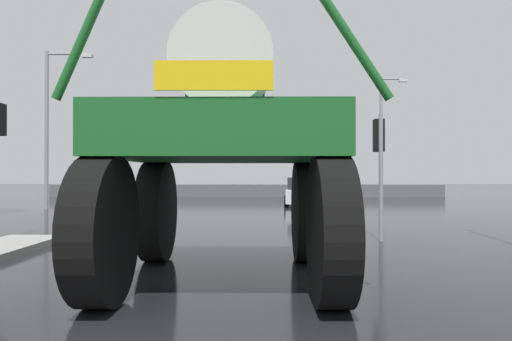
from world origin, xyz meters
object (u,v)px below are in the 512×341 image
object	(u,v)px
oversize_sprayer	(225,153)
traffic_signal_near_right	(379,149)
sedan_ahead	(302,192)
streetlight_far_right	(383,132)
streetlight_far_left	(51,120)

from	to	relation	value
oversize_sprayer	traffic_signal_near_right	bearing A→B (deg)	-39.46
sedan_ahead	streetlight_far_right	world-z (taller)	streetlight_far_right
sedan_ahead	streetlight_far_right	xyz separation A→B (m)	(5.25, 3.37, 3.56)
traffic_signal_near_right	streetlight_far_left	size ratio (longest dim) A/B	0.42
oversize_sprayer	streetlight_far_left	distance (m)	17.65
sedan_ahead	streetlight_far_left	xyz separation A→B (m)	(-12.38, -3.10, 3.61)
traffic_signal_near_right	streetlight_far_left	world-z (taller)	streetlight_far_left
oversize_sprayer	streetlight_far_right	bearing A→B (deg)	-21.31
sedan_ahead	streetlight_far_left	bearing A→B (deg)	108.49
sedan_ahead	traffic_signal_near_right	distance (m)	13.35
sedan_ahead	traffic_signal_near_right	size ratio (longest dim) A/B	1.31
sedan_ahead	streetlight_far_left	distance (m)	13.27
streetlight_far_right	traffic_signal_near_right	bearing A→B (deg)	-104.71
streetlight_far_left	traffic_signal_near_right	bearing A→B (deg)	-37.33
oversize_sprayer	traffic_signal_near_right	xyz separation A→B (m)	(3.59, 4.46, 0.30)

